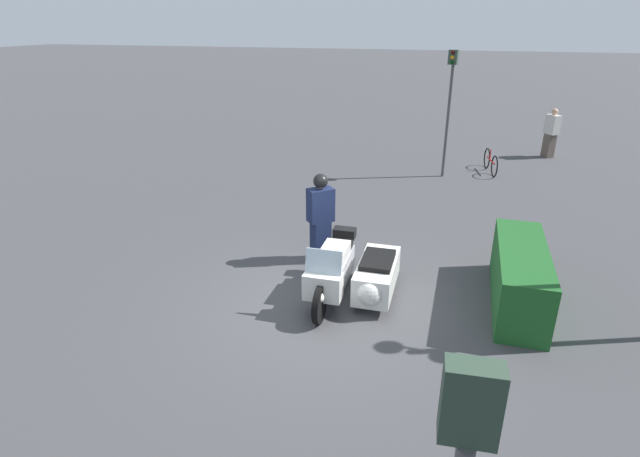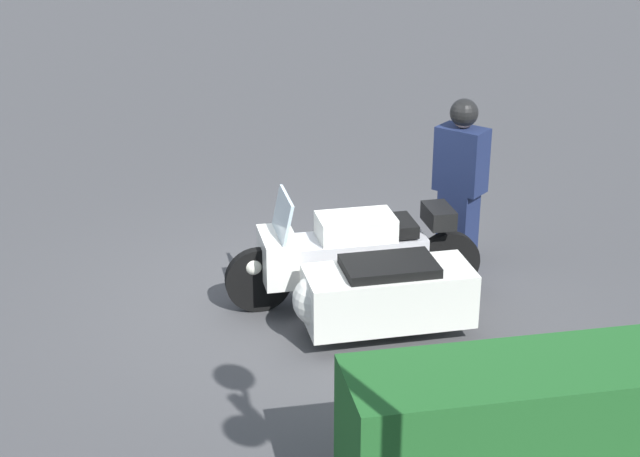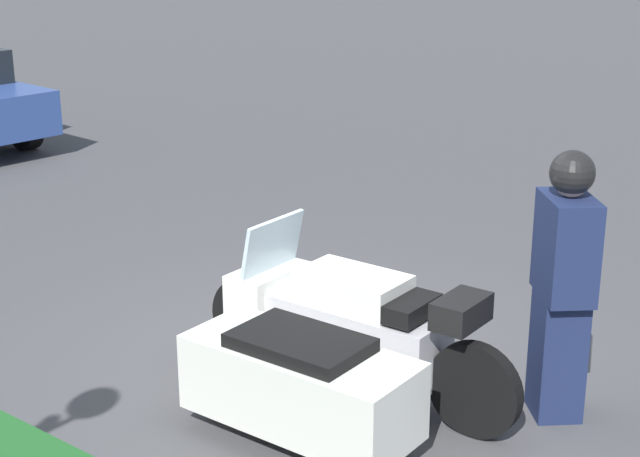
{
  "view_description": "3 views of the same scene",
  "coord_description": "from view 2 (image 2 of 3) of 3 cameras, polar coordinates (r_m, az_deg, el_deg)",
  "views": [
    {
      "loc": [
        6.97,
        1.95,
        4.48
      ],
      "look_at": [
        -0.6,
        -0.28,
        1.17
      ],
      "focal_mm": 28.0,
      "sensor_mm": 36.0,
      "label": 1
    },
    {
      "loc": [
        1.45,
        8.32,
        4.3
      ],
      "look_at": [
        -0.05,
        0.63,
        1.06
      ],
      "focal_mm": 55.0,
      "sensor_mm": 36.0,
      "label": 2
    },
    {
      "loc": [
        -4.09,
        4.97,
        3.2
      ],
      "look_at": [
        -0.09,
        -0.19,
        1.07
      ],
      "focal_mm": 55.0,
      "sensor_mm": 36.0,
      "label": 3
    }
  ],
  "objects": [
    {
      "name": "ground_plane",
      "position": [
        9.47,
        -1.01,
        -4.49
      ],
      "size": [
        160.0,
        160.0,
        0.0
      ],
      "primitive_type": "plane",
      "color": "#424244"
    },
    {
      "name": "hedge_bush_curbside",
      "position": [
        6.95,
        12.62,
        -11.25
      ],
      "size": [
        2.69,
        0.79,
        1.0
      ],
      "primitive_type": "cube",
      "color": "#1E5623",
      "rests_on": "ground"
    },
    {
      "name": "police_motorcycle",
      "position": [
        9.02,
        2.45,
        -2.68
      ],
      "size": [
        2.51,
        1.36,
        1.15
      ],
      "rotation": [
        0.0,
        0.0,
        0.02
      ],
      "color": "black",
      "rests_on": "ground"
    },
    {
      "name": "officer_rider",
      "position": [
        10.05,
        8.16,
        2.8
      ],
      "size": [
        0.55,
        0.56,
        1.8
      ],
      "rotation": [
        0.0,
        0.0,
        0.73
      ],
      "color": "#192347",
      "rests_on": "ground"
    }
  ]
}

